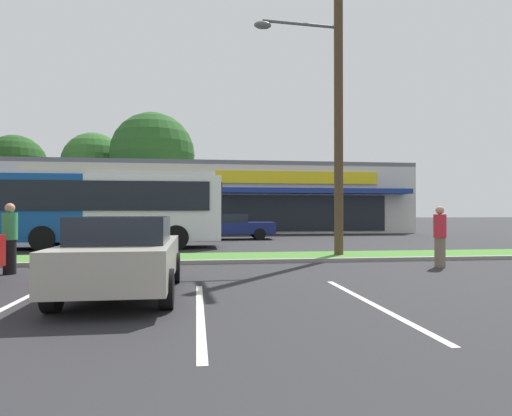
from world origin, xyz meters
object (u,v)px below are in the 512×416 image
(pedestrian_by_pole, at_px, (10,238))
(pedestrian_near_bench, at_px, (440,237))
(car_0, at_px, (231,226))
(car_5, at_px, (124,255))
(city_bus, at_px, (75,207))
(car_2, at_px, (143,225))
(utility_pole, at_px, (335,87))

(pedestrian_by_pole, bearing_deg, pedestrian_near_bench, 53.57)
(car_0, distance_m, pedestrian_near_bench, 14.23)
(car_5, distance_m, pedestrian_by_pole, 4.58)
(city_bus, xyz_separation_m, pedestrian_near_bench, (11.76, -7.94, -0.91))
(car_2, bearing_deg, pedestrian_by_pole, 83.49)
(city_bus, relative_size, pedestrian_near_bench, 7.19)
(car_2, bearing_deg, car_0, 173.53)
(car_0, relative_size, pedestrian_by_pole, 2.71)
(car_0, relative_size, car_5, 1.10)
(car_5, bearing_deg, car_2, 5.53)
(utility_pole, relative_size, car_2, 2.33)
(pedestrian_near_bench, xyz_separation_m, pedestrian_by_pole, (-11.29, 0.10, 0.03))
(city_bus, bearing_deg, car_5, -71.68)
(city_bus, relative_size, car_2, 2.65)
(utility_pole, distance_m, pedestrian_by_pole, 10.65)
(city_bus, bearing_deg, car_0, 37.88)
(utility_pole, relative_size, pedestrian_near_bench, 6.32)
(city_bus, bearing_deg, pedestrian_near_bench, -34.22)
(utility_pole, relative_size, car_5, 2.49)
(utility_pole, relative_size, city_bus, 0.88)
(city_bus, height_order, car_0, city_bus)
(utility_pole, distance_m, car_2, 14.40)
(car_2, relative_size, pedestrian_near_bench, 2.71)
(utility_pole, relative_size, pedestrian_by_pole, 6.10)
(car_5, bearing_deg, pedestrian_by_pole, 44.99)
(city_bus, height_order, pedestrian_by_pole, city_bus)
(car_0, height_order, pedestrian_by_pole, pedestrian_by_pole)
(utility_pole, relative_size, car_0, 2.25)
(car_2, xyz_separation_m, car_5, (1.66, -17.10, -0.06))
(car_5, bearing_deg, car_0, -11.14)
(car_0, bearing_deg, car_5, -101.14)
(city_bus, distance_m, pedestrian_by_pole, 7.91)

